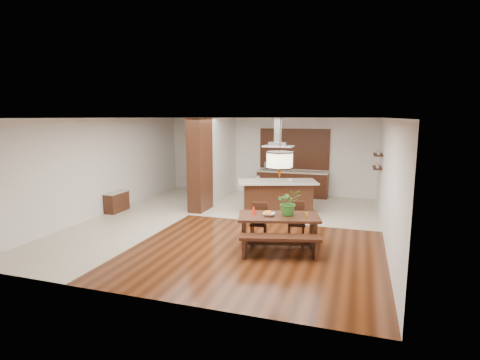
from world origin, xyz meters
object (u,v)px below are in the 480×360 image
(fruit_bowl, at_px, (269,214))
(dining_chair_left, at_px, (259,222))
(hallway_console, at_px, (117,202))
(dining_table, at_px, (279,224))
(pendant_lantern, at_px, (280,149))
(kitchen_island, at_px, (277,196))
(island_cup, at_px, (291,180))
(dining_chair_right, at_px, (296,221))
(microwave, at_px, (273,166))
(range_hood, at_px, (278,132))
(dining_bench, at_px, (280,247))
(foliage_plant, at_px, (289,202))

(fruit_bowl, bearing_deg, dining_chair_left, 125.67)
(hallway_console, relative_size, fruit_bowl, 3.38)
(dining_table, height_order, pendant_lantern, pendant_lantern)
(kitchen_island, xyz_separation_m, island_cup, (0.42, -0.12, 0.53))
(island_cup, bearing_deg, dining_chair_right, -76.34)
(dining_chair_left, bearing_deg, kitchen_island, 85.94)
(dining_chair_right, distance_m, island_cup, 2.55)
(dining_chair_right, distance_m, fruit_bowl, 0.95)
(dining_chair_right, xyz_separation_m, microwave, (-1.75, 5.03, 0.64))
(dining_chair_left, height_order, dining_chair_right, dining_chair_right)
(microwave, bearing_deg, dining_chair_right, -63.47)
(range_hood, bearing_deg, island_cup, -16.66)
(hallway_console, bearing_deg, pendant_lantern, -16.71)
(dining_table, xyz_separation_m, range_hood, (-0.72, 3.19, 1.92))
(pendant_lantern, relative_size, island_cup, 10.05)
(dining_bench, relative_size, island_cup, 13.08)
(dining_chair_left, bearing_deg, microwave, 92.44)
(dining_chair_right, bearing_deg, dining_bench, -108.05)
(island_cup, height_order, microwave, microwave)
(dining_table, distance_m, foliage_plant, 0.54)
(dining_table, height_order, range_hood, range_hood)
(hallway_console, relative_size, dining_chair_left, 1.00)
(fruit_bowl, bearing_deg, hallway_console, 161.74)
(hallway_console, xyz_separation_m, dining_bench, (5.66, -2.28, -0.08))
(dining_chair_right, distance_m, pendant_lantern, 1.92)
(hallway_console, distance_m, microwave, 5.76)
(dining_bench, height_order, microwave, microwave)
(dining_chair_right, relative_size, fruit_bowl, 3.53)
(dining_bench, relative_size, range_hood, 1.89)
(dining_bench, xyz_separation_m, dining_chair_right, (0.13, 1.27, 0.22))
(foliage_plant, distance_m, fruit_bowl, 0.52)
(dining_table, distance_m, dining_chair_left, 0.72)
(hallway_console, distance_m, dining_chair_right, 5.87)
(hallway_console, bearing_deg, dining_table, -16.71)
(dining_chair_left, distance_m, pendant_lantern, 1.94)
(dining_chair_right, height_order, island_cup, island_cup)
(range_hood, bearing_deg, kitchen_island, -90.00)
(foliage_plant, relative_size, kitchen_island, 0.23)
(dining_bench, distance_m, foliage_plant, 1.08)
(foliage_plant, bearing_deg, dining_table, -153.99)
(foliage_plant, bearing_deg, kitchen_island, 106.57)
(dining_bench, xyz_separation_m, fruit_bowl, (-0.37, 0.53, 0.54))
(dining_bench, distance_m, pendant_lantern, 2.11)
(hallway_console, xyz_separation_m, dining_chair_left, (4.92, -1.23, 0.13))
(dining_chair_right, distance_m, microwave, 5.37)
(dining_bench, relative_size, kitchen_island, 0.66)
(foliage_plant, relative_size, fruit_bowl, 2.28)
(pendant_lantern, distance_m, fruit_bowl, 1.48)
(dining_chair_right, height_order, range_hood, range_hood)
(pendant_lantern, distance_m, microwave, 5.97)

